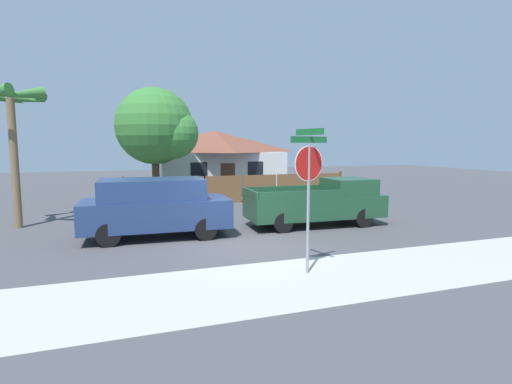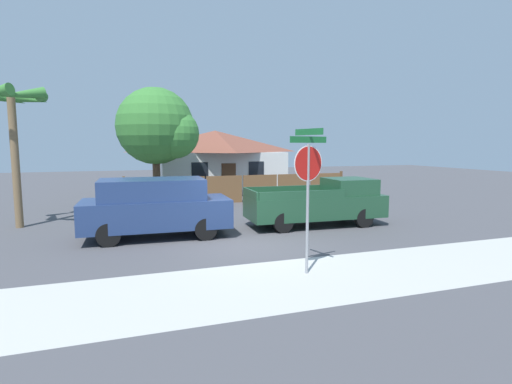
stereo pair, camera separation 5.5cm
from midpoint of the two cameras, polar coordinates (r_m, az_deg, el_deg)
ground_plane at (r=12.64m, az=-1.88°, el=-7.53°), size 80.00×80.00×0.00m
sidewalk_strip at (r=9.41m, az=4.87°, el=-12.59°), size 36.00×3.20×0.01m
wooden_fence at (r=21.80m, az=-2.11°, el=0.47°), size 12.41×0.12×1.57m
house at (r=27.96m, az=-6.00°, el=4.66°), size 8.62×7.53×4.11m
oak_tree at (r=21.81m, az=-13.84°, el=8.87°), size 4.23×4.03×6.12m
palm_tree at (r=17.41m, az=-31.72°, el=10.21°), size 2.58×2.79×5.22m
red_suv at (r=13.86m, az=-14.28°, el=-1.98°), size 4.94×2.25×1.99m
orange_pickup at (r=15.68m, az=9.02°, el=-1.54°), size 5.36×2.15×1.81m
stop_sign at (r=9.55m, az=7.37°, el=2.52°), size 1.07×0.96×3.49m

